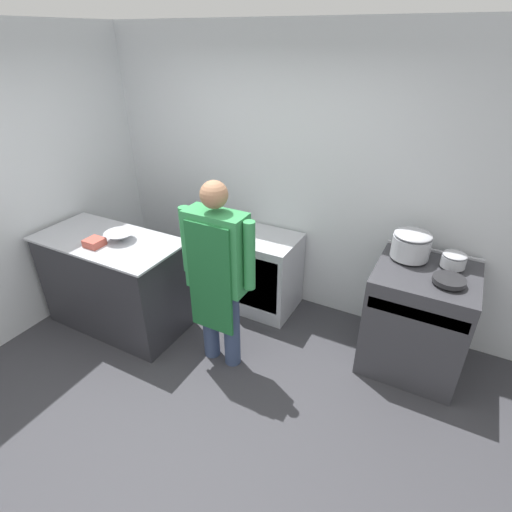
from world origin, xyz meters
TOP-DOWN VIEW (x-y plane):
  - ground_plane at (0.00, 0.00)m, footprint 14.00×14.00m
  - wall_back at (0.00, 1.85)m, footprint 8.00×0.05m
  - wall_left at (-1.95, 1.00)m, footprint 0.05×8.00m
  - prep_counter at (-1.18, 0.61)m, footprint 1.39×0.69m
  - stove at (1.49, 1.40)m, footprint 0.78×0.76m
  - fridge_unit at (-0.02, 1.52)m, footprint 0.63×0.56m
  - person_cook at (-0.00, 0.64)m, footprint 0.67×0.24m
  - mixing_bowl at (-1.05, 0.65)m, footprint 0.27×0.27m
  - plastic_tub at (-1.17, 0.47)m, footprint 0.15×0.15m
  - stock_pot at (1.31, 1.53)m, footprint 0.31×0.31m
  - saute_pan at (1.64, 1.26)m, footprint 0.24×0.24m
  - sauce_pot at (1.64, 1.53)m, footprint 0.19×0.19m

SIDE VIEW (x-z plane):
  - ground_plane at x=0.00m, z-range 0.00..0.00m
  - fridge_unit at x=-0.02m, z-range 0.00..0.82m
  - prep_counter at x=-1.18m, z-range 0.00..0.94m
  - stove at x=1.49m, z-range -0.01..0.95m
  - person_cook at x=0.00m, z-range 0.12..1.78m
  - plastic_tub at x=-1.17m, z-range 0.94..1.00m
  - saute_pan at x=1.64m, z-range 0.96..0.99m
  - mixing_bowl at x=-1.05m, z-range 0.94..1.02m
  - sauce_pot at x=1.64m, z-range 0.96..1.08m
  - stock_pot at x=1.31m, z-range 0.96..1.19m
  - wall_back at x=0.00m, z-range 0.00..2.70m
  - wall_left at x=-1.95m, z-range 0.00..2.70m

